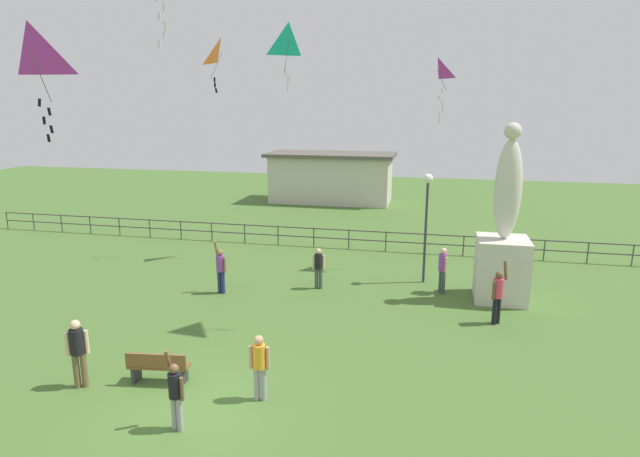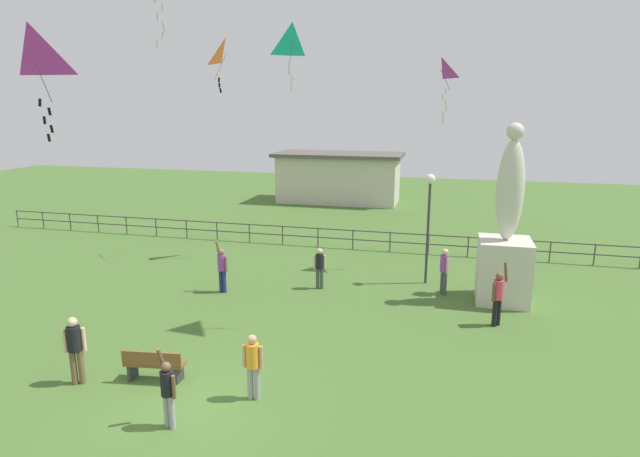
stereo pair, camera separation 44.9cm
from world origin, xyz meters
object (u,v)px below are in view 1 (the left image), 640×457
person_6 (78,349)px  kite_1 (438,73)px  person_3 (443,267)px  person_0 (221,268)px  kite_4 (289,42)px  person_4 (498,293)px  kite_2 (31,53)px  person_2 (176,391)px  person_1 (318,266)px  person_5 (259,363)px  park_bench (158,366)px  kite_3 (222,54)px  lamppost (427,204)px  statue_monument (503,247)px

person_6 → kite_1: bearing=55.1°
person_3 → person_0: bearing=-167.3°
kite_4 → person_4: bearing=-33.7°
person_6 → kite_2: size_ratio=0.62×
person_2 → kite_2: 8.70m
person_0 → person_1: (3.35, 1.24, -0.08)m
person_5 → person_6: person_6 is taller
person_6 → kite_4: bearing=79.8°
park_bench → kite_4: (0.32, 11.02, 8.74)m
person_1 → person_6: 9.05m
person_1 → kite_3: bearing=144.4°
person_2 → kite_1: size_ratio=0.74×
person_1 → kite_4: size_ratio=0.59×
person_3 → kite_3: size_ratio=0.77×
person_4 → person_5: (-5.81, -5.72, -0.09)m
person_4 → kite_4: 12.78m
kite_3 → kite_4: 3.00m
kite_1 → person_1: bearing=-138.6°
person_0 → person_5: size_ratio=1.20×
person_5 → kite_4: (-2.36, 11.16, 8.28)m
person_5 → person_6: bearing=-174.7°
park_bench → person_1: person_1 is taller
person_4 → kite_4: kite_4 is taller
kite_3 → person_6: bearing=-85.6°
person_0 → kite_3: (-1.64, 4.82, 7.83)m
lamppost → kite_4: bearing=161.7°
kite_2 → person_3: bearing=35.8°
lamppost → kite_3: 10.68m
person_3 → person_6: (-8.60, -8.59, 0.03)m
person_0 → park_bench: bearing=-80.8°
person_0 → kite_1: 11.11m
kite_1 → kite_4: 6.11m
lamppost → park_bench: (-6.15, -9.09, -2.63)m
person_6 → person_1: bearing=63.0°
person_0 → kite_2: kite_2 is taller
person_4 → kite_4: (-8.17, 5.44, 8.18)m
person_3 → kite_3: (-9.49, 3.05, 7.83)m
statue_monument → person_4: 2.45m
person_1 → kite_3: 10.02m
kite_3 → kite_4: kite_4 is taller
statue_monument → kite_2: bearing=-149.6°
kite_4 → park_bench: bearing=-91.6°
person_2 → person_3: size_ratio=1.05×
park_bench → kite_1: kite_1 is taller
person_1 → person_2: 9.17m
statue_monument → person_4: bearing=-98.4°
lamppost → kite_1: 5.16m
person_1 → statue_monument: bearing=3.0°
lamppost → person_5: (-3.47, -9.23, -2.17)m
person_0 → person_6: size_ratio=1.11×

